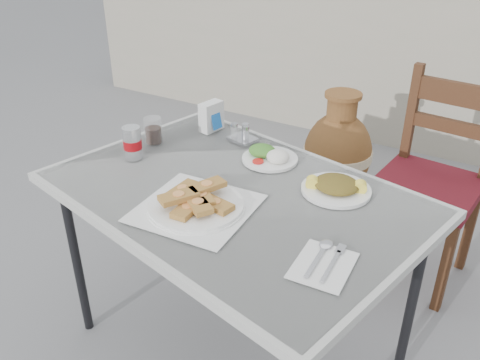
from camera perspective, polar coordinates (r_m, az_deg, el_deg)
The scene contains 13 objects.
ground at distance 2.28m, azimuth 1.46°, elevation -19.34°, with size 80.00×80.00×0.00m, color #5F5F61.
cafe_table at distance 1.83m, azimuth -0.76°, elevation -2.60°, with size 1.48×1.17×0.80m.
pide_plate at distance 1.69m, azimuth -4.99°, elevation -2.22°, with size 0.39×0.39×0.07m.
salad_rice_plate at distance 2.00m, azimuth 3.32°, elevation 2.76°, with size 0.22×0.22×0.06m.
salad_chopped_plate at distance 1.81m, azimuth 10.76°, elevation -0.72°, with size 0.25×0.25×0.05m.
soda_can at distance 2.04m, azimuth -11.99°, elevation 4.12°, with size 0.07×0.07×0.13m.
cola_glass at distance 2.17m, azimuth -9.72°, elevation 5.36°, with size 0.08×0.08×0.11m.
napkin_holder at distance 2.26m, azimuth -3.24°, elevation 7.13°, with size 0.08×0.12×0.13m.
condiment_caddy at distance 2.16m, azimuth 0.27°, elevation 5.08°, with size 0.13×0.12×0.08m.
cutlery_napkin at distance 1.48m, azimuth 9.42°, elevation -9.01°, with size 0.17×0.22×0.01m.
chair at distance 2.59m, azimuth 20.70°, elevation 0.07°, with size 0.50×0.50×1.02m.
terracotta_urn at distance 3.16m, azimuth 10.87°, elevation 2.88°, with size 0.42×0.42×0.73m.
back_wall at distance 4.05m, azimuth 19.57°, elevation 11.56°, with size 6.00×0.25×1.20m, color gray.
Camera 1 is at (0.73, -1.33, 1.70)m, focal length 38.00 mm.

